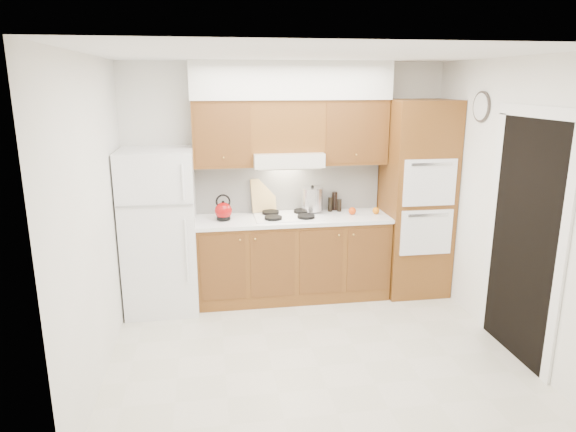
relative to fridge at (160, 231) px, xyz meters
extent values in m
plane|color=beige|center=(1.41, -1.14, -0.86)|extent=(3.60, 3.60, 0.00)
plane|color=white|center=(1.41, -1.14, 1.74)|extent=(3.60, 3.60, 0.00)
cube|color=white|center=(1.41, 0.36, 0.44)|extent=(3.60, 0.02, 2.60)
cube|color=white|center=(-0.40, -1.14, 0.44)|extent=(0.02, 3.00, 2.60)
cube|color=white|center=(3.21, -1.14, 0.44)|extent=(0.02, 3.00, 2.60)
cube|color=white|center=(0.00, 0.00, 0.00)|extent=(0.75, 0.72, 1.72)
cube|color=brown|center=(1.43, 0.06, -0.41)|extent=(2.11, 0.60, 0.90)
cube|color=white|center=(1.43, 0.05, 0.06)|extent=(2.13, 0.62, 0.04)
cube|color=white|center=(1.43, 0.34, 0.36)|extent=(2.11, 0.03, 0.56)
cube|color=brown|center=(2.85, 0.03, 0.24)|extent=(0.70, 0.65, 2.20)
cube|color=brown|center=(0.69, 0.19, 0.99)|extent=(0.63, 0.33, 0.70)
cube|color=brown|center=(2.12, 0.19, 0.99)|extent=(0.73, 0.33, 0.70)
cube|color=silver|center=(1.38, 0.13, 0.71)|extent=(0.75, 0.45, 0.15)
cube|color=brown|center=(1.38, 0.19, 1.06)|extent=(0.75, 0.33, 0.55)
cube|color=silver|center=(1.43, 0.18, 1.54)|extent=(2.13, 0.36, 0.40)
cube|color=white|center=(1.38, 0.07, 0.09)|extent=(0.74, 0.50, 0.01)
cube|color=black|center=(3.19, -1.49, 0.19)|extent=(0.02, 0.90, 2.10)
cylinder|color=#3F3833|center=(3.19, -0.59, 1.29)|extent=(0.02, 0.30, 0.30)
sphere|color=#940A0B|center=(0.67, 0.04, 0.18)|extent=(0.23, 0.23, 0.19)
cube|color=tan|center=(1.13, 0.31, 0.28)|extent=(0.30, 0.16, 0.37)
cylinder|color=#BAB9BE|center=(1.68, 0.21, 0.24)|extent=(0.31, 0.31, 0.25)
cylinder|color=black|center=(1.96, 0.29, 0.19)|extent=(0.08, 0.08, 0.21)
cylinder|color=black|center=(1.90, 0.24, 0.16)|extent=(0.07, 0.07, 0.16)
cylinder|color=black|center=(2.00, 0.22, 0.15)|extent=(0.05, 0.05, 0.14)
sphere|color=orange|center=(2.38, 0.04, 0.12)|extent=(0.08, 0.08, 0.08)
sphere|color=#D7450B|center=(2.11, 0.05, 0.12)|extent=(0.11, 0.11, 0.08)
camera|label=1|loc=(0.53, -5.34, 1.53)|focal=32.00mm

